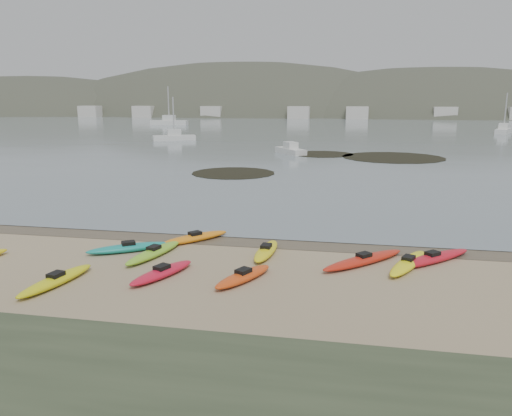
# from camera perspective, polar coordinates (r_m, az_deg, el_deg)

# --- Properties ---
(ground) EXTENTS (600.00, 600.00, 0.00)m
(ground) POSITION_cam_1_polar(r_m,az_deg,el_deg) (23.55, 0.00, -3.57)
(ground) COLOR tan
(ground) RESTS_ON ground
(wet_sand) EXTENTS (60.00, 60.00, 0.00)m
(wet_sand) POSITION_cam_1_polar(r_m,az_deg,el_deg) (23.26, -0.14, -3.76)
(wet_sand) COLOR brown
(wet_sand) RESTS_ON ground
(water) EXTENTS (1200.00, 1200.00, 0.00)m
(water) POSITION_cam_1_polar(r_m,az_deg,el_deg) (322.33, 10.32, 11.04)
(water) COLOR slate
(water) RESTS_ON ground
(kayaks) EXTENTS (25.10, 9.64, 0.34)m
(kayaks) POSITION_cam_1_polar(r_m,az_deg,el_deg) (20.07, -1.09, -5.92)
(kayaks) COLOR yellow
(kayaks) RESTS_ON ground
(kelp_mats) EXTENTS (24.14, 24.43, 0.04)m
(kelp_mats) POSITION_cam_1_polar(r_m,az_deg,el_deg) (54.98, 10.18, 5.46)
(kelp_mats) COLOR black
(kelp_mats) RESTS_ON water
(moored_boats) EXTENTS (97.92, 82.86, 1.29)m
(moored_boats) POSITION_cam_1_polar(r_m,az_deg,el_deg) (109.26, 6.58, 9.19)
(moored_boats) COLOR silver
(moored_boats) RESTS_ON ground
(far_hills) EXTENTS (550.00, 135.00, 80.00)m
(far_hills) POSITION_cam_1_polar(r_m,az_deg,el_deg) (220.18, 20.11, 5.79)
(far_hills) COLOR #384235
(far_hills) RESTS_ON ground
(far_town) EXTENTS (199.00, 5.00, 4.00)m
(far_town) POSITION_cam_1_polar(r_m,az_deg,el_deg) (167.30, 11.67, 10.60)
(far_town) COLOR beige
(far_town) RESTS_ON ground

